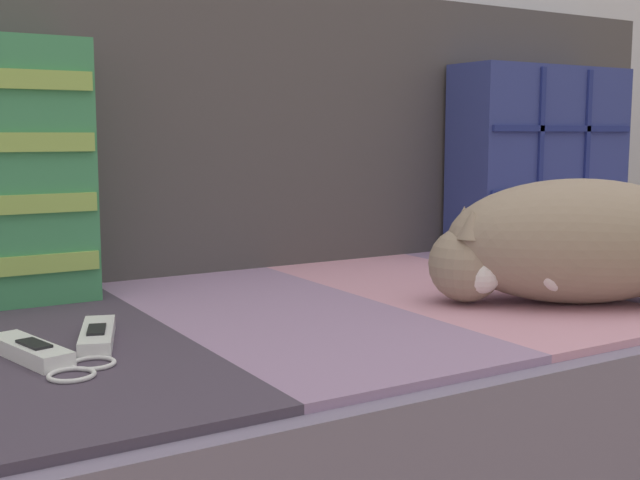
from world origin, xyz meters
TOP-DOWN VIEW (x-y plane):
  - couch at (0.00, 0.12)m, footprint 2.03×0.87m
  - sofa_backrest at (0.00, 0.48)m, footprint 1.99×0.14m
  - throw_pillow_quilted at (0.62, 0.33)m, footprint 0.41×0.14m
  - sleeping_cat at (0.23, -0.10)m, footprint 0.44×0.35m
  - game_remote_near at (-0.50, -0.01)m, footprint 0.09×0.19m
  - game_remote_far at (-0.42, 0.02)m, footprint 0.10×0.19m

SIDE VIEW (x-z plane):
  - couch at x=0.00m, z-range 0.00..0.37m
  - game_remote_near at x=-0.50m, z-range 0.37..0.39m
  - game_remote_far at x=-0.42m, z-range 0.37..0.39m
  - sleeping_cat at x=0.23m, z-range 0.36..0.54m
  - throw_pillow_quilted at x=0.62m, z-range 0.37..0.75m
  - sofa_backrest at x=0.00m, z-range 0.37..0.88m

